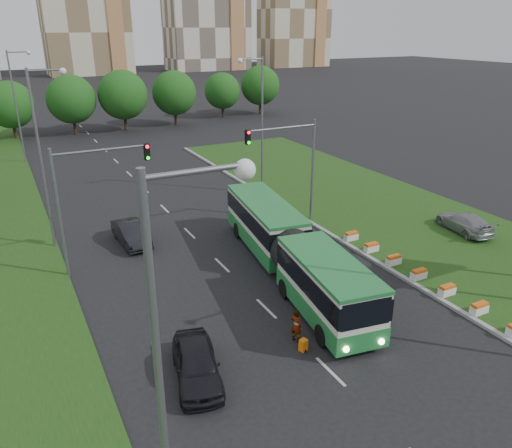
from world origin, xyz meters
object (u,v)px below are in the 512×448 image
car_median (464,222)px  traffic_mast_left (85,190)px  car_left_far (131,233)px  shopping_trolley (303,345)px  traffic_mast_median (295,157)px  articulated_bus (288,249)px  car_left_near (197,364)px  pedestrian (296,326)px

car_median → traffic_mast_left: bearing=-5.0°
traffic_mast_left → car_left_far: 6.32m
car_median → shopping_trolley: 19.58m
traffic_mast_median → articulated_bus: bearing=-123.7°
traffic_mast_median → car_left_near: traffic_mast_median is taller
articulated_bus → car_left_far: 11.81m
articulated_bus → car_left_far: (-7.28, 9.24, -1.01)m
traffic_mast_left → pedestrian: bearing=-59.6°
car_left_far → pedestrian: (4.13, -15.38, 0.09)m
car_left_near → car_median: (23.57, 6.41, 0.06)m
pedestrian → shopping_trolley: size_ratio=2.89×
shopping_trolley → articulated_bus: bearing=49.8°
articulated_bus → pedestrian: 6.96m
car_left_far → car_left_near: bearing=-97.4°
traffic_mast_median → car_left_far: size_ratio=1.69×
traffic_mast_left → car_median: size_ratio=1.64×
articulated_bus → car_left_near: bearing=-133.6°
traffic_mast_left → articulated_bus: bearing=-30.7°
articulated_bus → pedestrian: articulated_bus is taller
car_median → pedestrian: size_ratio=2.80×
traffic_mast_left → articulated_bus: (10.37, -6.16, -3.56)m
traffic_mast_median → car_left_far: (-12.06, 2.08, -4.57)m
pedestrian → car_left_near: bearing=73.3°
car_left_near → traffic_mast_median: bearing=59.4°
traffic_mast_median → shopping_trolley: 17.01m
car_left_far → pedestrian: pedestrian is taller
traffic_mast_left → articulated_bus: 12.58m
traffic_mast_left → car_left_near: size_ratio=1.71×
pedestrian → traffic_mast_left: bearing=9.2°
shopping_trolley → car_median: bearing=5.1°
traffic_mast_left → pedestrian: 14.95m
traffic_mast_left → car_median: traffic_mast_left is taller
shopping_trolley → traffic_mast_median: bearing=45.1°
articulated_bus → shopping_trolley: articulated_bus is taller
car_left_far → articulated_bus: bearing=-54.9°
pedestrian → car_left_far: bearing=-6.3°
traffic_mast_median → shopping_trolley: traffic_mast_median is taller
shopping_trolley → traffic_mast_left: bearing=103.3°
car_left_near → car_median: 24.43m
car_left_near → car_left_far: size_ratio=0.99×
car_median → shopping_trolley: bearing=29.3°
car_left_far → pedestrian: bearing=-78.1°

